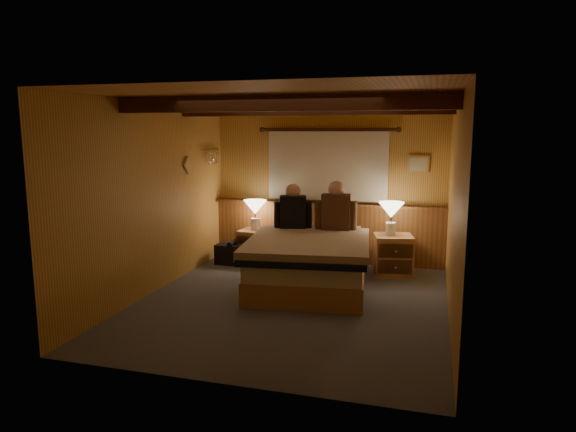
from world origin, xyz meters
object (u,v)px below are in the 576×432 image
at_px(duffel_bag, 233,254).
at_px(lamp_left, 255,209).
at_px(nightstand_right, 393,255).
at_px(nightstand_left, 255,246).
at_px(person_left, 293,210).
at_px(bed, 309,262).
at_px(lamp_right, 391,212).
at_px(person_right, 336,209).

bearing_deg(duffel_bag, lamp_left, 46.69).
bearing_deg(nightstand_right, nightstand_left, 163.35).
distance_m(nightstand_right, person_left, 1.57).
xyz_separation_m(bed, person_left, (-0.39, 0.61, 0.58)).
bearing_deg(nightstand_left, person_left, -25.56).
height_order(bed, person_left, person_left).
height_order(bed, lamp_right, lamp_right).
height_order(lamp_left, lamp_right, lamp_right).
height_order(nightstand_left, lamp_right, lamp_right).
bearing_deg(nightstand_left, lamp_left, 95.92).
bearing_deg(person_right, nightstand_left, 156.63).
relative_size(nightstand_left, lamp_right, 1.06).
height_order(bed, person_right, person_right).
bearing_deg(lamp_right, nightstand_right, -14.86).
bearing_deg(nightstand_right, bed, -150.26).
height_order(nightstand_left, lamp_left, lamp_left).
distance_m(bed, duffel_bag, 1.66).
relative_size(bed, nightstand_right, 3.49).
distance_m(bed, person_right, 0.92).
bearing_deg(lamp_right, duffel_bag, -178.47).
xyz_separation_m(bed, nightstand_right, (1.01, 0.90, -0.06)).
relative_size(lamp_left, duffel_bag, 0.90).
height_order(nightstand_left, person_right, person_right).
distance_m(nightstand_left, person_left, 1.11).
distance_m(bed, person_left, 0.93).
distance_m(person_right, duffel_bag, 1.82).
height_order(lamp_left, person_right, person_right).
distance_m(nightstand_right, duffel_bag, 2.42).
distance_m(bed, lamp_right, 1.44).
bearing_deg(nightstand_left, lamp_right, 1.70).
relative_size(nightstand_right, person_right, 0.85).
xyz_separation_m(nightstand_right, lamp_right, (-0.05, 0.01, 0.62)).
xyz_separation_m(nightstand_right, person_left, (-1.40, -0.29, 0.64)).
height_order(lamp_left, duffel_bag, lamp_left).
bearing_deg(lamp_right, person_right, -160.69).
relative_size(nightstand_left, nightstand_right, 0.82).
bearing_deg(nightstand_left, bed, -37.29).
height_order(nightstand_left, nightstand_right, nightstand_right).
relative_size(person_left, duffel_bag, 1.27).
height_order(person_left, person_right, person_right).
bearing_deg(nightstand_left, person_right, -11.06).
xyz_separation_m(lamp_left, person_right, (1.36, -0.47, 0.12)).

